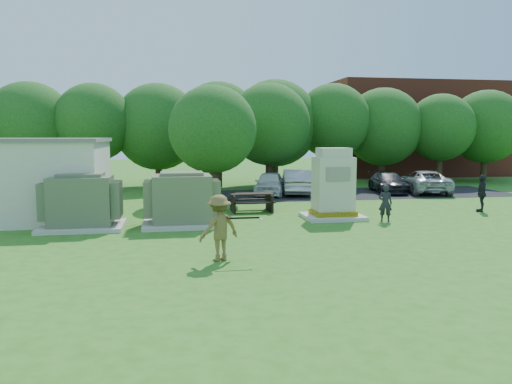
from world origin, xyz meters
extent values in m
plane|color=#2D6619|center=(0.00, 0.00, 0.00)|extent=(120.00, 120.00, 0.00)
cube|color=maroon|center=(18.00, 27.00, 4.00)|extent=(15.00, 8.00, 8.00)
cube|color=#232326|center=(7.00, 13.50, 0.01)|extent=(20.00, 6.00, 0.01)
cube|color=beige|center=(-6.50, 4.50, 0.07)|extent=(3.00, 2.40, 0.15)
cube|color=#596548|center=(-6.50, 4.50, 1.05)|extent=(2.20, 1.80, 1.80)
cube|color=#596548|center=(-6.50, 4.50, 2.01)|extent=(1.60, 1.30, 0.12)
cube|color=#596548|center=(-7.77, 4.50, 1.07)|extent=(0.32, 1.50, 1.35)
cube|color=#596548|center=(-5.23, 4.50, 1.07)|extent=(0.32, 1.50, 1.35)
cube|color=beige|center=(-2.80, 4.50, 0.07)|extent=(3.00, 2.40, 0.15)
cube|color=#5F6848|center=(-2.80, 4.50, 1.05)|extent=(2.20, 1.80, 1.80)
cube|color=#5F6848|center=(-2.80, 4.50, 2.01)|extent=(1.60, 1.30, 0.12)
cube|color=#5F6848|center=(-4.07, 4.50, 1.07)|extent=(0.32, 1.50, 1.35)
cube|color=#5F6848|center=(-1.53, 4.50, 1.07)|extent=(0.32, 1.50, 1.35)
cube|color=beige|center=(3.43, 5.02, 0.08)|extent=(2.42, 1.98, 0.17)
cube|color=yellow|center=(3.43, 5.02, 0.26)|extent=(1.71, 1.38, 0.20)
cube|color=beige|center=(3.43, 5.02, 1.47)|extent=(1.54, 1.21, 2.20)
cube|color=beige|center=(3.43, 5.02, 2.76)|extent=(1.27, 0.99, 0.39)
cube|color=gray|center=(3.43, 4.38, 1.91)|extent=(0.99, 0.04, 0.55)
cube|color=black|center=(0.39, 7.53, 0.81)|extent=(1.96, 0.76, 0.07)
cube|color=black|center=(0.39, 8.13, 0.48)|extent=(1.96, 0.27, 0.05)
cube|color=black|center=(0.39, 6.93, 0.48)|extent=(1.96, 0.27, 0.05)
cube|color=black|center=(-0.46, 7.53, 0.40)|extent=(0.09, 1.47, 0.81)
cube|color=black|center=(1.24, 7.53, 0.40)|extent=(0.09, 1.47, 0.81)
imported|color=brown|center=(-1.93, -1.19, 0.92)|extent=(1.37, 1.12, 1.84)
imported|color=black|center=(5.28, 3.97, 0.74)|extent=(0.64, 0.56, 1.49)
imported|color=black|center=(10.70, 5.68, 0.84)|extent=(0.90, 1.05, 1.69)
imported|color=white|center=(2.48, 13.65, 0.68)|extent=(2.65, 4.28, 1.36)
imported|color=#A2A2A6|center=(4.10, 13.75, 0.73)|extent=(2.35, 4.67, 1.47)
imported|color=black|center=(9.85, 13.70, 0.62)|extent=(2.43, 4.49, 1.23)
imported|color=#B8B8BD|center=(11.94, 13.16, 0.68)|extent=(3.29, 5.26, 1.36)
cylinder|color=black|center=(-1.26, -1.36, 1.21)|extent=(0.85, 0.06, 0.06)
cylinder|color=maroon|center=(-1.79, -1.27, 1.21)|extent=(0.22, 0.06, 0.06)
sphere|color=white|center=(-0.79, -1.38, 1.14)|extent=(0.09, 0.09, 0.09)
cylinder|color=#47301E|center=(-12.00, 19.40, 1.20)|extent=(0.44, 0.44, 2.40)
sphere|color=#235B1C|center=(-12.00, 19.40, 4.08)|extent=(5.60, 5.60, 5.60)
cylinder|color=#47301E|center=(-8.00, 18.80, 1.40)|extent=(0.44, 0.44, 2.80)
sphere|color=#235B1C|center=(-8.00, 18.80, 4.30)|extent=(5.00, 5.00, 5.00)
cylinder|color=#47301E|center=(-4.00, 19.60, 1.15)|extent=(0.44, 0.44, 2.30)
sphere|color=#235B1C|center=(-4.00, 19.60, 4.04)|extent=(5.80, 5.80, 5.80)
cylinder|color=#47301E|center=(0.00, 18.70, 1.35)|extent=(0.44, 0.44, 2.70)
sphere|color=#235B1C|center=(0.00, 18.70, 4.32)|extent=(5.40, 5.40, 5.40)
cylinder|color=#47301E|center=(4.00, 19.30, 1.25)|extent=(0.44, 0.44, 2.50)
sphere|color=#235B1C|center=(4.00, 19.30, 4.30)|extent=(6.00, 6.00, 6.00)
cylinder|color=#47301E|center=(8.00, 18.90, 1.45)|extent=(0.44, 0.44, 2.90)
sphere|color=#235B1C|center=(8.00, 18.90, 4.46)|extent=(5.20, 5.20, 5.20)
cylinder|color=#47301E|center=(12.00, 19.50, 1.20)|extent=(0.44, 0.44, 2.40)
sphere|color=#235B1C|center=(12.00, 19.50, 4.08)|extent=(5.60, 5.60, 5.60)
cylinder|color=#47301E|center=(16.00, 18.60, 1.30)|extent=(0.44, 0.44, 2.60)
sphere|color=#235B1C|center=(16.00, 18.60, 4.04)|extent=(4.80, 4.80, 4.80)
cylinder|color=#47301E|center=(20.00, 19.20, 1.25)|extent=(0.44, 0.44, 2.50)
sphere|color=#235B1C|center=(20.00, 19.20, 4.12)|extent=(5.40, 5.40, 5.40)
cylinder|color=#47301E|center=(-1.00, 11.50, 1.20)|extent=(0.44, 0.44, 2.40)
sphere|color=#235B1C|center=(-1.00, 11.50, 3.78)|extent=(4.60, 4.60, 4.60)
cylinder|color=#47301E|center=(3.00, 16.50, 1.30)|extent=(0.44, 0.44, 2.60)
sphere|color=#235B1C|center=(3.00, 16.50, 4.16)|extent=(5.20, 5.20, 5.20)
camera|label=1|loc=(-3.23, -14.72, 3.45)|focal=35.00mm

